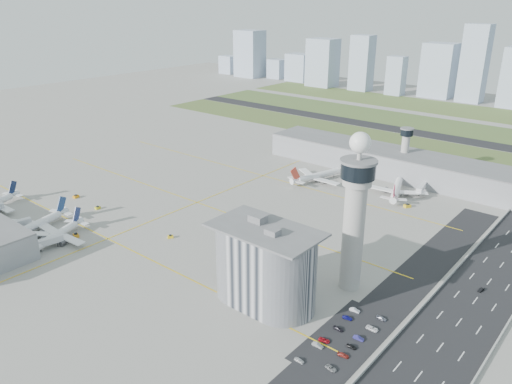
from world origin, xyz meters
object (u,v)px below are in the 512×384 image
Objects in this scene: tug_1 at (98,208)px; tug_5 at (407,206)px; car_lot_11 at (382,318)px; airplane_near_c at (53,232)px; jet_bridge_far_1 at (424,186)px; car_lot_1 at (318,345)px; car_lot_9 at (359,338)px; tug_4 at (349,182)px; car_lot_5 at (355,310)px; jet_bridge_near_1 at (2,230)px; car_lot_3 at (339,329)px; jet_bridge_near_2 at (32,248)px; control_tower at (355,207)px; airplane_far_a at (319,172)px; secondary_tower at (405,148)px; car_lot_0 at (299,360)px; car_lot_2 at (324,340)px; jet_bridge_far_0 at (351,169)px; tug_0 at (76,196)px; car_lot_7 at (343,355)px; admin_building at (265,266)px; car_lot_4 at (347,318)px; car_lot_8 at (352,346)px; car_hw_1 at (481,290)px; car_lot_6 at (331,368)px; airplane_far_b at (397,185)px; car_lot_10 at (372,329)px; tug_3 at (170,236)px; tug_2 at (76,235)px.

tug_1 is 172.89m from tug_5.
airplane_near_c is at bearing 107.43° from car_lot_11.
jet_bridge_far_1 is 167.03m from car_lot_1.
car_lot_11 is (0.83, 15.54, -0.06)m from car_lot_9.
jet_bridge_far_1 is at bearing -129.36° from tug_1.
car_lot_5 is (71.29, -119.76, -0.42)m from tug_4.
car_lot_3 is at bearing -66.12° from jet_bridge_near_1.
jet_bridge_near_2 reaches higher than tug_4.
airplane_far_a is at bearing 128.89° from control_tower.
secondary_tower is 200.10m from car_lot_0.
car_lot_2 is (90.01, -133.90, -5.54)m from airplane_far_a.
tug_1 is (-77.61, -143.83, -2.01)m from jet_bridge_far_0.
tug_0 is 185.18m from car_lot_0.
control_tower is 16.65× the size of car_lot_7.
jet_bridge_far_1 reaches higher than tug_1.
tug_5 is 111.49m from car_lot_11.
car_lot_9 is at bearing -54.64° from control_tower.
admin_building reaches higher than car_lot_4.
car_lot_8 is at bearing 177.62° from tug_1.
airplane_near_c is 29.96m from jet_bridge_near_1.
car_lot_6 is at bearing -97.36° from car_hw_1.
airplane_far_b reaches higher than car_hw_1.
tug_3 is at bearing 87.66° from car_lot_10.
airplane_far_a reaches higher than tug_2.
airplane_near_c is 2.87× the size of jet_bridge_near_1.
tug_3 reaches higher than car_lot_3.
tug_2 is at bearing 90.93° from car_lot_0.
jet_bridge_near_1 is 179.60m from car_lot_9.
airplane_far_b is 173.60m from tug_1.
admin_building is 10.84× the size of car_lot_7.
tug_0 is (-44.03, 38.46, -4.69)m from airplane_near_c.
tug_3 is 110.14m from car_lot_10.
tug_1 is at bearing -51.58° from jet_bridge_far_1.
tug_2 is at bearing 97.30° from car_lot_5.
tug_2 is at bearing -96.76° from tug_5.
car_lot_1 is 0.89× the size of car_lot_10.
car_lot_11 is (62.66, -154.41, -18.24)m from secondary_tower.
airplane_far_b reaches higher than tug_0.
secondary_tower reaches higher than tug_4.
tug_1 is at bearing 89.45° from car_lot_3.
tug_0 is at bearing -151.09° from airplane_near_c.
control_tower is at bearing 30.32° from car_lot_6.
jet_bridge_far_0 is 165.29m from car_lot_4.
tug_2 is 0.98× the size of car_lot_0.
car_lot_3 is (90.48, -125.35, -5.55)m from airplane_far_a.
airplane_near_c reaches higher than car_lot_11.
secondary_tower is 9.88× the size of tug_0.
tug_3 is (65.79, 51.30, -2.05)m from jet_bridge_near_1.
car_lot_7 is (40.25, -8.85, -14.74)m from admin_building.
car_lot_8 is (20.18, -33.33, -34.45)m from control_tower.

